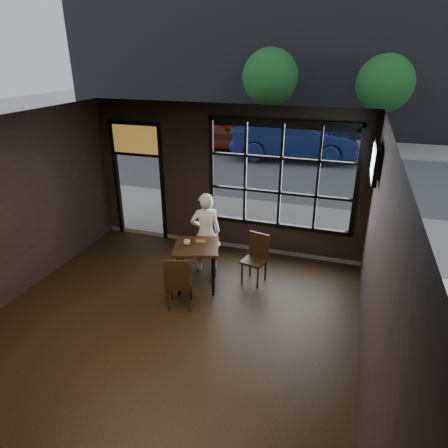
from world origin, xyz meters
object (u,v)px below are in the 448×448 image
(chair_near, at_px, (179,281))
(navy_car, at_px, (294,138))
(cafe_table, at_px, (197,266))
(man, at_px, (206,233))

(chair_near, bearing_deg, navy_car, -108.09)
(cafe_table, distance_m, navy_car, 10.16)
(navy_car, bearing_deg, cafe_table, 171.99)
(cafe_table, xyz_separation_m, chair_near, (-0.06, -0.69, 0.07))
(cafe_table, relative_size, man, 0.52)
(cafe_table, bearing_deg, man, 78.08)
(man, bearing_deg, cafe_table, 66.92)
(man, bearing_deg, navy_car, -120.13)
(man, distance_m, navy_car, 9.49)
(chair_near, height_order, man, man)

